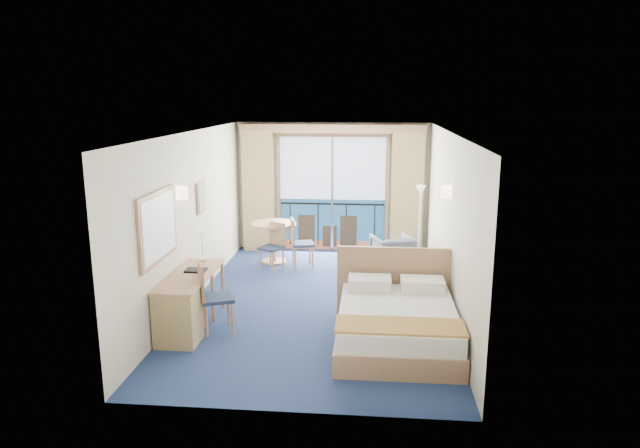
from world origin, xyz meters
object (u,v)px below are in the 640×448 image
at_px(armchair, 392,252).
at_px(desk_chair, 210,293).
at_px(nightstand, 432,295).
at_px(desk, 181,309).
at_px(floor_lamp, 420,205).
at_px(table_chair_b, 274,243).
at_px(round_table, 274,232).
at_px(bed, 397,322).
at_px(table_chair_a, 298,240).

bearing_deg(armchair, desk_chair, 31.91).
bearing_deg(nightstand, desk, -159.12).
bearing_deg(floor_lamp, nightstand, -89.81).
bearing_deg(armchair, table_chair_b, -14.13).
distance_m(desk_chair, round_table, 3.47).
bearing_deg(bed, table_chair_b, 124.69).
height_order(nightstand, desk, desk).
bearing_deg(armchair, table_chair_a, -17.83).
relative_size(desk, round_table, 1.86).
bearing_deg(armchair, bed, 70.09).
bearing_deg(bed, armchair, 89.23).
distance_m(desk_chair, table_chair_a, 3.29).
distance_m(round_table, table_chair_b, 0.44).
relative_size(desk_chair, round_table, 1.14).
xyz_separation_m(bed, table_chair_b, (-2.20, 3.18, 0.20)).
relative_size(armchair, floor_lamp, 0.46).
xyz_separation_m(floor_lamp, table_chair_a, (-2.32, -0.49, -0.64)).
distance_m(desk, table_chair_a, 3.65).
relative_size(bed, desk_chair, 2.00).
xyz_separation_m(floor_lamp, desk, (-3.47, -3.95, -0.74)).
bearing_deg(table_chair_b, desk, -72.33).
bearing_deg(round_table, floor_lamp, 4.44).
bearing_deg(armchair, desk, 30.83).
distance_m(desk, table_chair_b, 3.38).
distance_m(bed, desk, 2.91).
distance_m(round_table, table_chair_a, 0.59).
xyz_separation_m(round_table, table_chair_b, (0.08, -0.42, -0.11)).
relative_size(table_chair_a, table_chair_b, 1.07).
bearing_deg(table_chair_a, round_table, 48.54).
relative_size(round_table, table_chair_a, 0.94).
height_order(nightstand, desk_chair, desk_chair).
xyz_separation_m(nightstand, desk_chair, (-3.15, -1.05, 0.31)).
bearing_deg(floor_lamp, desk, -131.30).
relative_size(nightstand, armchair, 0.74).
xyz_separation_m(floor_lamp, table_chair_b, (-2.77, -0.64, -0.67)).
bearing_deg(nightstand, bed, -115.83).
distance_m(bed, armchair, 3.38).
xyz_separation_m(floor_lamp, desk_chair, (-3.14, -3.67, -0.60)).
height_order(armchair, desk, desk).
bearing_deg(floor_lamp, round_table, -175.56).
xyz_separation_m(round_table, table_chair_a, (0.53, -0.27, -0.07)).
bearing_deg(armchair, floor_lamp, -158.83).
xyz_separation_m(desk, table_chair_a, (1.15, 3.47, 0.11)).
bearing_deg(desk_chair, nightstand, -94.40).
relative_size(bed, nightstand, 3.83).
distance_m(bed, desk_chair, 2.58).
bearing_deg(table_chair_a, desk, 146.98).
xyz_separation_m(desk, desk_chair, (0.34, 0.28, 0.14)).
height_order(armchair, table_chair_a, table_chair_a).
bearing_deg(desk, nightstand, 20.88).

